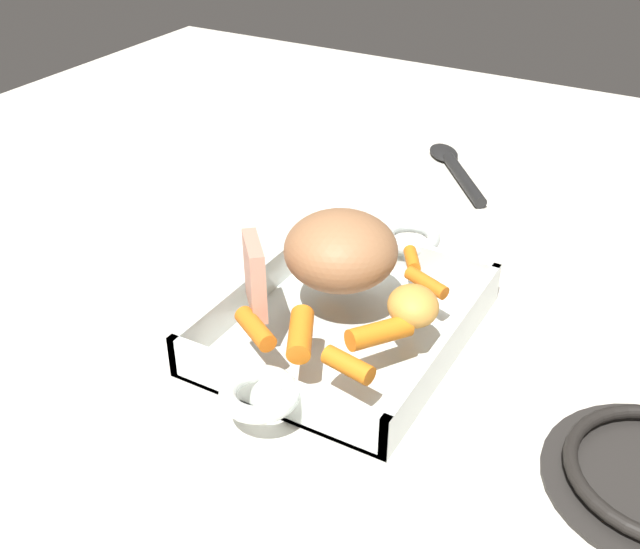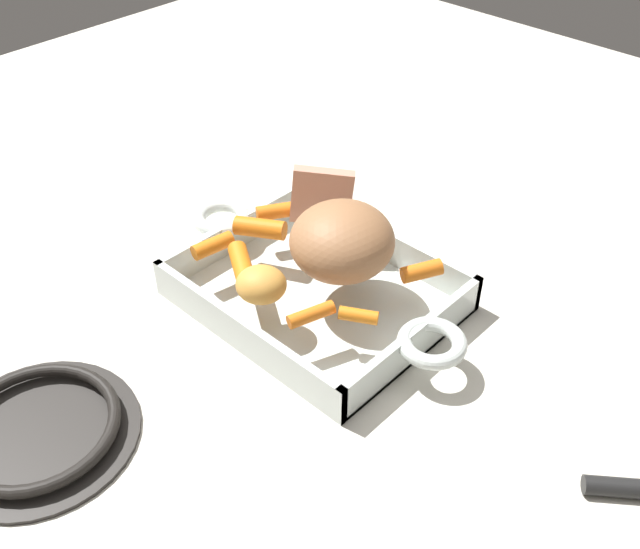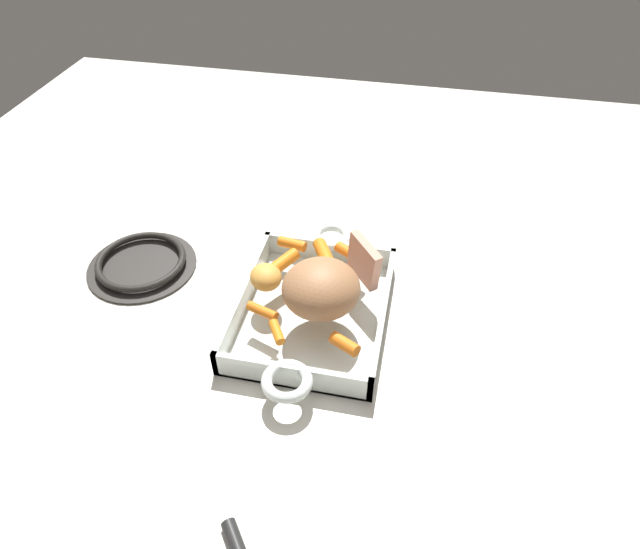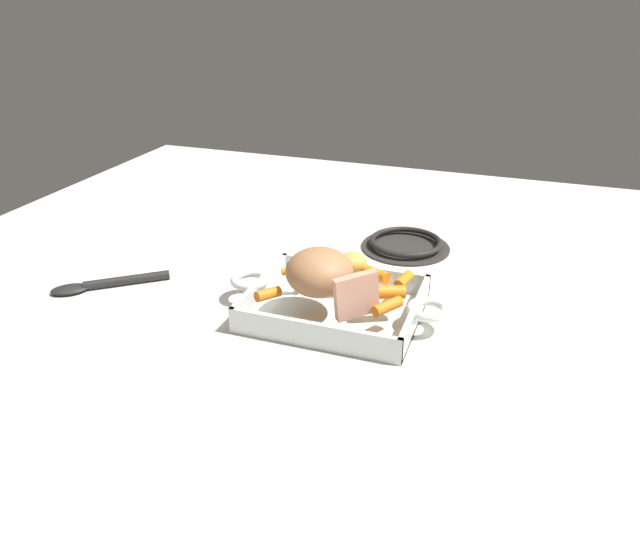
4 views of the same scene
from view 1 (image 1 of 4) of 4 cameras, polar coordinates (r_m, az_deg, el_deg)
name	(u,v)px [view 1 (image 1 of 4)]	position (r m, az deg, el deg)	size (l,w,h in m)	color
ground_plane	(345,335)	(0.83, 1.87, -4.46)	(1.90, 1.90, 0.00)	silver
roasting_dish	(346,323)	(0.82, 1.89, -3.57)	(0.40, 0.24, 0.05)	silver
pork_roast	(341,250)	(0.81, 1.54, 1.80)	(0.12, 0.12, 0.08)	#9D6A44
roast_slice_outer	(255,275)	(0.78, -4.83, -0.07)	(0.01, 0.07, 0.07)	tan
baby_carrot_northeast	(427,283)	(0.82, 7.86, -0.60)	(0.02, 0.02, 0.05)	orange
baby_carrot_center_left	(297,333)	(0.74, -1.71, -4.31)	(0.02, 0.02, 0.06)	orange
baby_carrot_southeast	(348,365)	(0.70, 2.09, -6.68)	(0.02, 0.02, 0.05)	orange
baby_carrot_northwest	(255,329)	(0.75, -4.79, -4.00)	(0.02, 0.02, 0.06)	orange
baby_carrot_short	(380,333)	(0.74, 4.41, -4.31)	(0.02, 0.02, 0.07)	orange
baby_carrot_center_right	(412,260)	(0.86, 6.79, 1.10)	(0.01, 0.01, 0.04)	orange
baby_carrot_southwest	(333,234)	(0.90, 0.97, 2.99)	(0.02, 0.02, 0.05)	orange
potato_near_roast	(413,306)	(0.76, 6.87, -2.31)	(0.06, 0.05, 0.04)	gold
serving_spoon	(455,167)	(1.21, 9.90, 7.79)	(0.19, 0.16, 0.02)	black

